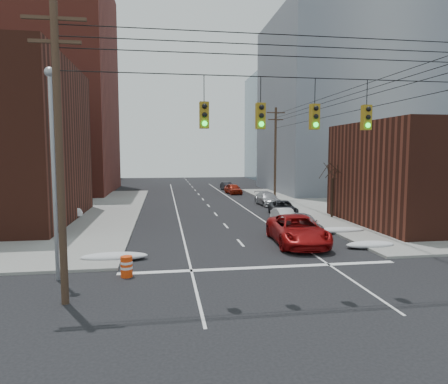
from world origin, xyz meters
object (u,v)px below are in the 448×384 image
object	(u,v)px
lot_car_b	(33,210)
lot_car_a	(56,211)
parked_car_d	(267,199)
lot_car_d	(24,208)
parked_car_c	(283,208)
red_pickup	(297,230)
parked_car_a	(303,223)
construction_barrel	(127,266)
lot_car_c	(35,207)
parked_car_f	(227,186)
parked_car_e	(233,189)
parked_car_b	(285,216)

from	to	relation	value
lot_car_b	lot_car_a	bearing A→B (deg)	-120.41
parked_car_d	lot_car_b	size ratio (longest dim) A/B	0.91
lot_car_d	parked_car_c	bearing A→B (deg)	-109.58
red_pickup	parked_car_a	size ratio (longest dim) A/B	1.55
parked_car_a	parked_car_d	world-z (taller)	parked_car_a
parked_car_a	lot_car_d	size ratio (longest dim) A/B	1.10
lot_car_d	parked_car_a	bearing A→B (deg)	-127.85
red_pickup	lot_car_a	distance (m)	20.62
lot_car_d	construction_barrel	world-z (taller)	lot_car_d
parked_car_a	parked_car_d	bearing A→B (deg)	80.64
lot_car_c	parked_car_f	bearing A→B (deg)	-26.99
parked_car_d	lot_car_c	distance (m)	23.01
parked_car_e	lot_car_a	world-z (taller)	lot_car_a
lot_car_d	parked_car_b	bearing A→B (deg)	-120.07
parked_car_a	parked_car_e	distance (m)	27.29
lot_car_d	construction_barrel	distance (m)	22.19
parked_car_b	parked_car_f	world-z (taller)	parked_car_b
parked_car_e	lot_car_a	size ratio (longest dim) A/B	1.02
parked_car_a	parked_car_f	size ratio (longest dim) A/B	1.12
parked_car_a	lot_car_b	bearing A→B (deg)	153.35
parked_car_c	parked_car_f	xyz separation A→B (m)	(-1.13, 25.18, -0.05)
parked_car_f	parked_car_b	bearing A→B (deg)	-96.62
parked_car_c	lot_car_b	bearing A→B (deg)	-174.59
parked_car_f	red_pickup	bearing A→B (deg)	-98.78
red_pickup	lot_car_d	size ratio (longest dim) A/B	1.70
parked_car_b	parked_car_c	bearing A→B (deg)	72.88
parked_car_c	lot_car_a	distance (m)	19.67
parked_car_a	lot_car_a	bearing A→B (deg)	152.67
parked_car_b	parked_car_c	world-z (taller)	parked_car_c
parked_car_e	lot_car_b	world-z (taller)	lot_car_b
lot_car_a	lot_car_b	distance (m)	2.08
parked_car_e	parked_car_b	bearing A→B (deg)	-97.84
parked_car_c	red_pickup	bearing A→B (deg)	-94.98
construction_barrel	parked_car_a	bearing A→B (deg)	36.51
parked_car_d	parked_car_f	distance (m)	18.02
parked_car_f	construction_barrel	size ratio (longest dim) A/B	3.84
red_pickup	lot_car_c	xyz separation A→B (m)	(-19.63, 14.01, -0.05)
parked_car_d	lot_car_d	size ratio (longest dim) A/B	1.28
red_pickup	parked_car_d	size ratio (longest dim) A/B	1.33
parked_car_a	parked_car_d	xyz separation A→B (m)	(1.34, 14.96, -0.01)
parked_car_f	parked_car_d	bearing A→B (deg)	-91.53
parked_car_f	lot_car_a	xyz separation A→B (m)	(-18.54, -24.89, 0.21)
lot_car_b	parked_car_d	bearing A→B (deg)	-88.57
parked_car_c	construction_barrel	size ratio (longest dim) A/B	4.95
red_pickup	parked_car_d	world-z (taller)	red_pickup
parked_car_d	construction_barrel	size ratio (longest dim) A/B	4.98
red_pickup	parked_car_d	bearing A→B (deg)	84.90
parked_car_d	parked_car_f	xyz separation A→B (m)	(-1.60, 17.94, -0.09)
lot_car_a	parked_car_f	bearing A→B (deg)	-59.42
parked_car_c	parked_car_d	distance (m)	7.25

